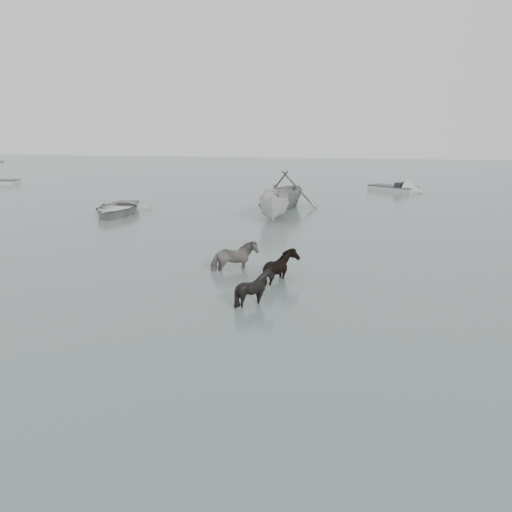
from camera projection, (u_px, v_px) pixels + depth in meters
name	position (u px, v px, depth m)	size (l,w,h in m)	color
ground	(261.00, 302.00, 15.59)	(140.00, 140.00, 0.00)	#556561
pony_pinto	(234.00, 251.00, 18.81)	(0.80, 1.76, 1.49)	black
pony_dark	(281.00, 261.00, 17.40)	(1.46, 1.25, 1.47)	black
pony_black	(255.00, 284.00, 15.25)	(1.04, 1.17, 1.29)	black
rowboat_lead	(116.00, 206.00, 30.64)	(3.51, 4.91, 1.02)	#BBBBB6
rowboat_trail	(286.00, 188.00, 33.11)	(4.24, 4.91, 2.59)	gray
boat_small	(275.00, 203.00, 29.18)	(1.73, 4.60, 1.78)	silver
skiff_mid	(393.00, 186.00, 41.78)	(5.55, 1.60, 0.75)	#AEB1AE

